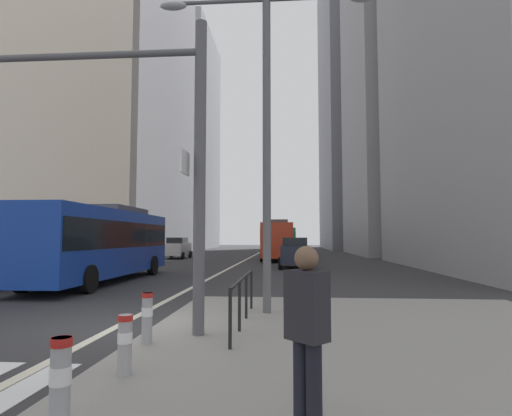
{
  "coord_description": "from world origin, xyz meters",
  "views": [
    {
      "loc": [
        3.75,
        -8.71,
        1.95
      ],
      "look_at": [
        0.46,
        33.32,
        4.94
      ],
      "focal_mm": 29.18,
      "sensor_mm": 36.0,
      "label": 1
    }
  ],
  "objects_px": {
    "car_receding_far": "(294,253)",
    "pedestrian_waiting": "(307,328)",
    "traffic_signal_gantry": "(90,126)",
    "bollard_left": "(125,341)",
    "bollard_right": "(147,315)",
    "street_lamp_post": "(267,103)",
    "city_bus_blue_oncoming": "(101,240)",
    "car_oncoming_mid": "(177,248)",
    "bollard_front": "(60,382)",
    "city_bus_red_distant": "(286,238)",
    "car_receding_near": "(280,244)",
    "city_bus_red_receding": "(277,239)"
  },
  "relations": [
    {
      "from": "street_lamp_post",
      "to": "bollard_right",
      "type": "xyz_separation_m",
      "value": [
        -1.9,
        -3.03,
        -4.66
      ]
    },
    {
      "from": "city_bus_red_receding",
      "to": "car_oncoming_mid",
      "type": "distance_m",
      "value": 9.52
    },
    {
      "from": "street_lamp_post",
      "to": "car_oncoming_mid",
      "type": "bearing_deg",
      "value": 109.32
    },
    {
      "from": "traffic_signal_gantry",
      "to": "bollard_front",
      "type": "height_order",
      "value": "traffic_signal_gantry"
    },
    {
      "from": "city_bus_red_receding",
      "to": "bollard_right",
      "type": "distance_m",
      "value": 30.02
    },
    {
      "from": "city_bus_blue_oncoming",
      "to": "city_bus_red_distant",
      "type": "distance_m",
      "value": 37.45
    },
    {
      "from": "city_bus_red_receding",
      "to": "bollard_right",
      "type": "relative_size",
      "value": 13.13
    },
    {
      "from": "traffic_signal_gantry",
      "to": "car_receding_near",
      "type": "bearing_deg",
      "value": 87.48
    },
    {
      "from": "traffic_signal_gantry",
      "to": "street_lamp_post",
      "type": "height_order",
      "value": "street_lamp_post"
    },
    {
      "from": "car_receding_far",
      "to": "pedestrian_waiting",
      "type": "bearing_deg",
      "value": -90.48
    },
    {
      "from": "city_bus_red_receding",
      "to": "car_oncoming_mid",
      "type": "xyz_separation_m",
      "value": [
        -9.41,
        1.23,
        -0.85
      ]
    },
    {
      "from": "city_bus_red_distant",
      "to": "traffic_signal_gantry",
      "type": "height_order",
      "value": "traffic_signal_gantry"
    },
    {
      "from": "city_bus_blue_oncoming",
      "to": "city_bus_red_distant",
      "type": "bearing_deg",
      "value": 77.95
    },
    {
      "from": "traffic_signal_gantry",
      "to": "street_lamp_post",
      "type": "distance_m",
      "value": 4.26
    },
    {
      "from": "car_receding_near",
      "to": "traffic_signal_gantry",
      "type": "bearing_deg",
      "value": -92.52
    },
    {
      "from": "car_receding_far",
      "to": "bollard_left",
      "type": "height_order",
      "value": "car_receding_far"
    },
    {
      "from": "car_receding_near",
      "to": "bollard_right",
      "type": "relative_size",
      "value": 5.43
    },
    {
      "from": "bollard_left",
      "to": "pedestrian_waiting",
      "type": "distance_m",
      "value": 2.79
    },
    {
      "from": "car_receding_far",
      "to": "pedestrian_waiting",
      "type": "relative_size",
      "value": 2.38
    },
    {
      "from": "city_bus_blue_oncoming",
      "to": "bollard_front",
      "type": "relative_size",
      "value": 12.61
    },
    {
      "from": "car_oncoming_mid",
      "to": "bollard_right",
      "type": "xyz_separation_m",
      "value": [
        7.97,
        -31.19,
        -0.37
      ]
    },
    {
      "from": "city_bus_red_receding",
      "to": "pedestrian_waiting",
      "type": "xyz_separation_m",
      "value": [
        1.16,
        -33.06,
        -0.73
      ]
    },
    {
      "from": "street_lamp_post",
      "to": "bollard_left",
      "type": "relative_size",
      "value": 10.27
    },
    {
      "from": "car_receding_far",
      "to": "street_lamp_post",
      "type": "bearing_deg",
      "value": -93.03
    },
    {
      "from": "bollard_left",
      "to": "street_lamp_post",
      "type": "bearing_deg",
      "value": 70.77
    },
    {
      "from": "car_receding_far",
      "to": "pedestrian_waiting",
      "type": "height_order",
      "value": "car_receding_far"
    },
    {
      "from": "car_oncoming_mid",
      "to": "street_lamp_post",
      "type": "xyz_separation_m",
      "value": [
        9.87,
        -28.16,
        4.29
      ]
    },
    {
      "from": "bollard_right",
      "to": "pedestrian_waiting",
      "type": "height_order",
      "value": "pedestrian_waiting"
    },
    {
      "from": "city_bus_red_receding",
      "to": "traffic_signal_gantry",
      "type": "relative_size",
      "value": 1.71
    },
    {
      "from": "car_receding_far",
      "to": "traffic_signal_gantry",
      "type": "distance_m",
      "value": 19.75
    },
    {
      "from": "city_bus_blue_oncoming",
      "to": "bollard_left",
      "type": "height_order",
      "value": "city_bus_blue_oncoming"
    },
    {
      "from": "pedestrian_waiting",
      "to": "traffic_signal_gantry",
      "type": "bearing_deg",
      "value": 137.15
    },
    {
      "from": "city_bus_red_distant",
      "to": "bollard_right",
      "type": "height_order",
      "value": "city_bus_red_distant"
    },
    {
      "from": "car_oncoming_mid",
      "to": "bollard_left",
      "type": "height_order",
      "value": "car_oncoming_mid"
    },
    {
      "from": "city_bus_red_receding",
      "to": "car_oncoming_mid",
      "type": "height_order",
      "value": "city_bus_red_receding"
    },
    {
      "from": "city_bus_blue_oncoming",
      "to": "traffic_signal_gantry",
      "type": "bearing_deg",
      "value": -66.47
    },
    {
      "from": "traffic_signal_gantry",
      "to": "street_lamp_post",
      "type": "xyz_separation_m",
      "value": [
        3.34,
        2.38,
        1.15
      ]
    },
    {
      "from": "car_receding_near",
      "to": "bollard_front",
      "type": "bearing_deg",
      "value": -90.71
    },
    {
      "from": "bollard_right",
      "to": "bollard_left",
      "type": "bearing_deg",
      "value": -80.6
    },
    {
      "from": "car_receding_far",
      "to": "street_lamp_post",
      "type": "height_order",
      "value": "street_lamp_post"
    },
    {
      "from": "street_lamp_post",
      "to": "pedestrian_waiting",
      "type": "xyz_separation_m",
      "value": [
        0.69,
        -6.12,
        -4.18
      ]
    },
    {
      "from": "street_lamp_post",
      "to": "pedestrian_waiting",
      "type": "relative_size",
      "value": 4.65
    },
    {
      "from": "bollard_front",
      "to": "street_lamp_post",
      "type": "bearing_deg",
      "value": 76.43
    },
    {
      "from": "bollard_left",
      "to": "bollard_right",
      "type": "relative_size",
      "value": 0.92
    },
    {
      "from": "city_bus_red_distant",
      "to": "bollard_front",
      "type": "height_order",
      "value": "city_bus_red_distant"
    },
    {
      "from": "street_lamp_post",
      "to": "car_receding_near",
      "type": "bearing_deg",
      "value": 90.79
    },
    {
      "from": "bollard_right",
      "to": "pedestrian_waiting",
      "type": "xyz_separation_m",
      "value": [
        2.6,
        -3.09,
        0.48
      ]
    },
    {
      "from": "street_lamp_post",
      "to": "bollard_right",
      "type": "relative_size",
      "value": 9.42
    },
    {
      "from": "bollard_front",
      "to": "car_oncoming_mid",
      "type": "bearing_deg",
      "value": 103.55
    },
    {
      "from": "pedestrian_waiting",
      "to": "car_oncoming_mid",
      "type": "bearing_deg",
      "value": 107.13
    }
  ]
}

